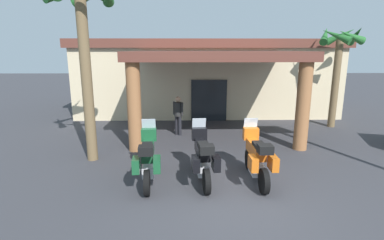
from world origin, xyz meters
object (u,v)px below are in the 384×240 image
(motorcycle_orange, at_px, (257,157))
(pedestrian, at_px, (178,113))
(motorcycle_black, at_px, (203,157))
(motorcycle_green, at_px, (148,158))
(motel_building, at_px, (205,74))
(palm_tree_near_portico, at_px, (339,53))
(palm_tree_roadside, at_px, (82,25))

(motorcycle_orange, bearing_deg, pedestrian, 24.13)
(motorcycle_orange, height_order, pedestrian, pedestrian)
(motorcycle_black, bearing_deg, pedestrian, 4.98)
(motorcycle_green, distance_m, pedestrian, 4.79)
(motel_building, bearing_deg, motorcycle_orange, -85.91)
(pedestrian, distance_m, palm_tree_near_portico, 7.76)
(motorcycle_black, relative_size, motorcycle_orange, 1.00)
(motorcycle_orange, bearing_deg, motorcycle_green, 88.96)
(motel_building, height_order, motorcycle_green, motel_building)
(motorcycle_green, relative_size, pedestrian, 1.33)
(motorcycle_green, bearing_deg, motorcycle_black, -91.99)
(motorcycle_green, xyz_separation_m, palm_tree_near_portico, (7.92, 6.01, 2.74))
(motorcycle_orange, bearing_deg, motel_building, 2.44)
(motel_building, relative_size, pedestrian, 8.64)
(motel_building, relative_size, palm_tree_near_portico, 3.06)
(pedestrian, bearing_deg, palm_tree_near_portico, -42.06)
(palm_tree_roadside, bearing_deg, palm_tree_near_portico, 22.59)
(motel_building, height_order, motorcycle_black, motel_building)
(motel_building, bearing_deg, palm_tree_roadside, -116.02)
(pedestrian, xyz_separation_m, palm_tree_near_portico, (7.24, 1.27, 2.47))
(motel_building, height_order, palm_tree_near_portico, palm_tree_near_portico)
(motorcycle_black, bearing_deg, motorcycle_orange, -95.09)
(motorcycle_orange, distance_m, pedestrian, 5.22)
(motel_building, distance_m, motorcycle_green, 10.98)
(pedestrian, distance_m, palm_tree_roadside, 5.21)
(pedestrian, bearing_deg, palm_tree_roadside, 174.20)
(motorcycle_black, relative_size, palm_tree_near_portico, 0.47)
(motel_building, xyz_separation_m, motorcycle_green, (-2.15, -10.68, -1.40))
(motorcycle_green, bearing_deg, palm_tree_roadside, 44.51)
(motorcycle_orange, bearing_deg, palm_tree_roadside, 68.56)
(motorcycle_green, relative_size, motorcycle_black, 1.00)
(palm_tree_roadside, height_order, palm_tree_near_portico, palm_tree_roadside)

